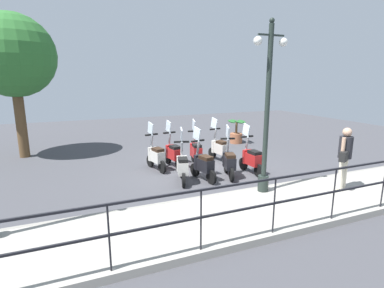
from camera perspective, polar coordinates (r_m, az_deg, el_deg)
name	(u,v)px	position (r m, az deg, el deg)	size (l,w,h in m)	color
ground_plane	(209,171)	(9.67, 3.21, -5.20)	(28.00, 28.00, 0.00)	#424247
promenade_walkway	(270,207)	(7.13, 14.55, -11.62)	(2.20, 20.00, 0.15)	#A39E93
fence_railing	(306,188)	(6.09, 20.96, -7.92)	(0.04, 16.03, 1.07)	black
lamp_post_near	(267,120)	(7.40, 14.02, 4.53)	(0.26, 0.90, 4.10)	#232D28
pedestrian_with_bag	(345,154)	(8.39, 27.09, -1.70)	(0.49, 0.60, 1.59)	beige
tree_large	(13,56)	(12.71, -30.98, 14.13)	(2.94, 2.94, 5.18)	brown
potted_palm	(236,133)	(13.82, 8.43, 2.00)	(1.06, 0.66, 1.05)	#9E5B3D
scooter_near_0	(251,159)	(9.49, 11.24, -2.73)	(1.23, 0.44, 1.54)	black
scooter_near_1	(229,162)	(9.05, 7.07, -3.34)	(1.19, 0.55, 1.54)	black
scooter_near_2	(203,164)	(8.72, 2.12, -3.86)	(1.22, 0.48, 1.54)	black
scooter_near_3	(182,166)	(8.53, -1.83, -4.23)	(1.20, 0.54, 1.54)	black
scooter_far_0	(219,148)	(10.75, 5.22, -0.74)	(1.23, 0.46, 1.54)	black
scooter_far_1	(196,151)	(10.23, 0.74, -1.37)	(1.22, 0.48, 1.54)	black
scooter_far_2	(173,153)	(10.01, -3.61, -1.71)	(1.23, 0.44, 1.54)	black
scooter_far_3	(156,156)	(9.72, -6.88, -2.21)	(1.22, 0.49, 1.54)	black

